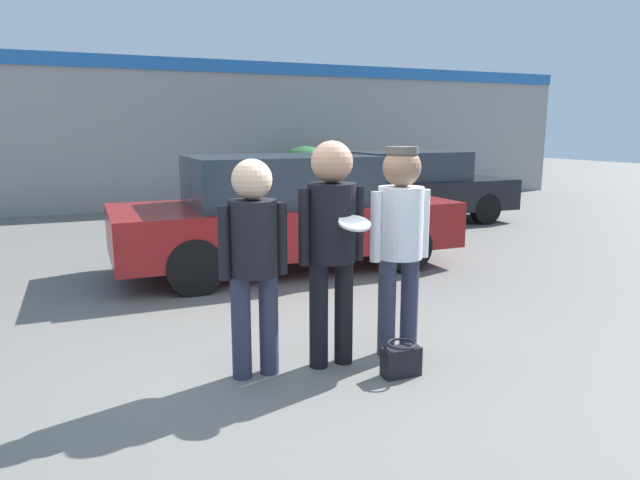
{
  "coord_description": "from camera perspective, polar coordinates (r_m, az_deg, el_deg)",
  "views": [
    {
      "loc": [
        -1.53,
        -3.99,
        1.89
      ],
      "look_at": [
        0.25,
        0.26,
        0.99
      ],
      "focal_mm": 32.0,
      "sensor_mm": 36.0,
      "label": 1
    }
  ],
  "objects": [
    {
      "name": "person_right",
      "position": [
        4.76,
        8.02,
        0.97
      ],
      "size": [
        0.55,
        0.38,
        1.75
      ],
      "color": "#2D3347",
      "rests_on": "ground"
    },
    {
      "name": "parked_car_far",
      "position": [
        11.89,
        8.81,
        5.23
      ],
      "size": [
        4.24,
        1.83,
        1.46
      ],
      "color": "black",
      "rests_on": "ground"
    },
    {
      "name": "ground_plane",
      "position": [
        4.67,
        -1.61,
        -12.84
      ],
      "size": [
        56.0,
        56.0,
        0.0
      ],
      "primitive_type": "plane",
      "color": "#66635E"
    },
    {
      "name": "shrub",
      "position": [
        14.17,
        -1.45,
        6.35
      ],
      "size": [
        1.5,
        1.5,
        1.5
      ],
      "color": "#2D6B33",
      "rests_on": "ground"
    },
    {
      "name": "storefront_building",
      "position": [
        14.18,
        -16.8,
        10.16
      ],
      "size": [
        24.0,
        0.22,
        3.54
      ],
      "color": "gray",
      "rests_on": "ground"
    },
    {
      "name": "person_left",
      "position": [
        4.3,
        -6.68,
        -0.95
      ],
      "size": [
        0.53,
        0.36,
        1.68
      ],
      "color": "#2D3347",
      "rests_on": "ground"
    },
    {
      "name": "person_middle_with_frisbee",
      "position": [
        4.46,
        1.19,
        0.81
      ],
      "size": [
        0.55,
        0.57,
        1.81
      ],
      "color": "black",
      "rests_on": "ground"
    },
    {
      "name": "parked_car_near",
      "position": [
        7.8,
        -3.6,
        2.73
      ],
      "size": [
        4.59,
        1.89,
        1.55
      ],
      "color": "maroon",
      "rests_on": "ground"
    },
    {
      "name": "handbag",
      "position": [
        4.57,
        8.12,
        -11.78
      ],
      "size": [
        0.3,
        0.23,
        0.27
      ],
      "color": "black",
      "rests_on": "ground"
    }
  ]
}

